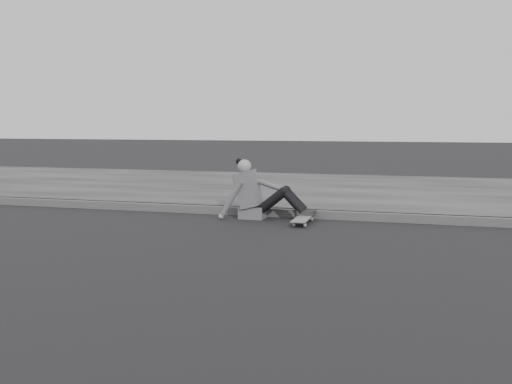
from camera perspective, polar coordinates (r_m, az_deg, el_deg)
ground at (r=6.01m, az=-0.89°, el=-6.41°), size 80.00×80.00×0.00m
curb at (r=8.46m, az=4.11°, el=-2.14°), size 24.00×0.16×0.12m
sidewalk at (r=11.41m, az=7.17°, el=0.15°), size 24.00×6.00×0.12m
skateboard at (r=7.95m, az=4.75°, el=-2.65°), size 0.20×0.78×0.09m
seated_woman at (r=8.31m, az=0.12°, el=-0.20°), size 1.38×0.46×0.88m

